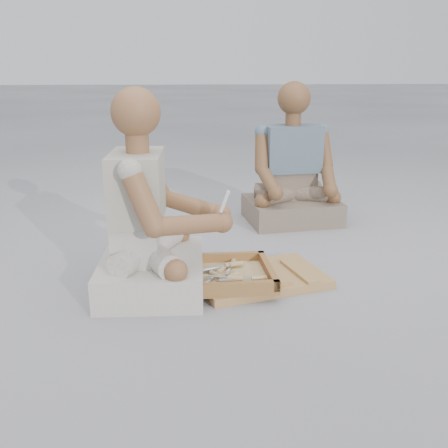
{
  "coord_description": "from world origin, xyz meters",
  "views": [
    {
      "loc": [
        -0.17,
        -2.08,
        1.0
      ],
      "look_at": [
        -0.0,
        0.15,
        0.3
      ],
      "focal_mm": 40.0,
      "sensor_mm": 36.0,
      "label": 1
    }
  ],
  "objects": [
    {
      "name": "chisel_6",
      "position": [
        0.05,
        0.24,
        0.07
      ],
      "size": [
        0.07,
        0.22,
        0.02
      ],
      "rotation": [
        0.0,
        0.0,
        1.31
      ],
      "color": "silver",
      "rests_on": "tool_tray"
    },
    {
      "name": "craftsman",
      "position": [
        -0.35,
        0.12,
        0.32
      ],
      "size": [
        0.62,
        0.61,
        0.93
      ],
      "rotation": [
        0.0,
        0.0,
        -1.6
      ],
      "color": "beige",
      "rests_on": "ground"
    },
    {
      "name": "wood_chip_6",
      "position": [
        -0.08,
        0.03,
        0.0
      ],
      "size": [
        0.02,
        0.02,
        0.0
      ],
      "primitive_type": "cube",
      "rotation": [
        0.0,
        0.0,
        2.52
      ],
      "color": "tan",
      "rests_on": "ground"
    },
    {
      "name": "tool_tray",
      "position": [
        -0.02,
        0.09,
        0.06
      ],
      "size": [
        0.51,
        0.42,
        0.06
      ],
      "rotation": [
        0.0,
        0.0,
        0.04
      ],
      "color": "brown",
      "rests_on": "carved_panel"
    },
    {
      "name": "wood_chip_1",
      "position": [
        0.19,
        0.33,
        0.0
      ],
      "size": [
        0.02,
        0.02,
        0.0
      ],
      "primitive_type": "cube",
      "rotation": [
        0.0,
        0.0,
        2.86
      ],
      "color": "tan",
      "rests_on": "ground"
    },
    {
      "name": "wood_chip_10",
      "position": [
        0.22,
        0.21,
        0.0
      ],
      "size": [
        0.02,
        0.02,
        0.0
      ],
      "primitive_type": "cube",
      "rotation": [
        0.0,
        0.0,
        2.58
      ],
      "color": "tan",
      "rests_on": "ground"
    },
    {
      "name": "wood_chip_4",
      "position": [
        -0.31,
        0.05,
        0.0
      ],
      "size": [
        0.02,
        0.02,
        0.0
      ],
      "primitive_type": "cube",
      "rotation": [
        0.0,
        0.0,
        0.31
      ],
      "color": "tan",
      "rests_on": "ground"
    },
    {
      "name": "chisel_0",
      "position": [
        0.04,
        0.18,
        0.08
      ],
      "size": [
        0.21,
        0.08,
        0.02
      ],
      "rotation": [
        0.0,
        0.0,
        0.31
      ],
      "color": "silver",
      "rests_on": "tool_tray"
    },
    {
      "name": "chisel_7",
      "position": [
        0.13,
        0.01,
        0.08
      ],
      "size": [
        0.22,
        0.03,
        0.02
      ],
      "rotation": [
        0.0,
        0.0,
        0.05
      ],
      "color": "silver",
      "rests_on": "tool_tray"
    },
    {
      "name": "wood_chip_9",
      "position": [
        -0.05,
        0.07,
        0.0
      ],
      "size": [
        0.02,
        0.02,
        0.0
      ],
      "primitive_type": "cube",
      "rotation": [
        0.0,
        0.0,
        2.13
      ],
      "color": "tan",
      "rests_on": "ground"
    },
    {
      "name": "chisel_3",
      "position": [
        0.02,
        0.02,
        0.08
      ],
      "size": [
        0.22,
        0.08,
        0.02
      ],
      "rotation": [
        0.0,
        0.0,
        -0.29
      ],
      "color": "silver",
      "rests_on": "tool_tray"
    },
    {
      "name": "companion",
      "position": [
        0.53,
        1.15,
        0.31
      ],
      "size": [
        0.65,
        0.55,
        0.92
      ],
      "rotation": [
        0.0,
        0.0,
        3.28
      ],
      "color": "#80705C",
      "rests_on": "ground"
    },
    {
      "name": "chisel_4",
      "position": [
        0.02,
        0.18,
        0.08
      ],
      "size": [
        0.2,
        0.12,
        0.02
      ],
      "rotation": [
        0.0,
        0.0,
        0.5
      ],
      "color": "silver",
      "rests_on": "tool_tray"
    },
    {
      "name": "wood_chip_8",
      "position": [
        0.22,
        0.24,
        0.0
      ],
      "size": [
        0.02,
        0.02,
        0.0
      ],
      "primitive_type": "cube",
      "rotation": [
        0.0,
        0.0,
        0.89
      ],
      "color": "tan",
      "rests_on": "ground"
    },
    {
      "name": "chisel_2",
      "position": [
        -0.06,
        0.1,
        0.07
      ],
      "size": [
        0.14,
        0.19,
        0.02
      ],
      "rotation": [
        0.0,
        0.0,
        -0.94
      ],
      "color": "silver",
      "rests_on": "tool_tray"
    },
    {
      "name": "chisel_5",
      "position": [
        -0.03,
        0.12,
        0.07
      ],
      "size": [
        0.12,
        0.2,
        0.02
      ],
      "rotation": [
        0.0,
        0.0,
        1.09
      ],
      "color": "silver",
      "rests_on": "tool_tray"
    },
    {
      "name": "wood_chip_2",
      "position": [
        -0.35,
        0.4,
        0.0
      ],
      "size": [
        0.02,
        0.02,
        0.0
      ],
      "primitive_type": "cube",
      "rotation": [
        0.0,
        0.0,
        2.05
      ],
      "color": "tan",
      "rests_on": "ground"
    },
    {
      "name": "mobile_phone",
      "position": [
        -0.01,
        0.05,
        0.44
      ],
      "size": [
        0.05,
        0.04,
        0.1
      ],
      "rotation": [
        -0.35,
        0.0,
        -1.68
      ],
      "color": "silver",
      "rests_on": "craftsman"
    },
    {
      "name": "wood_chip_3",
      "position": [
        -0.05,
        0.3,
        0.0
      ],
      "size": [
        0.02,
        0.02,
        0.0
      ],
      "primitive_type": "cube",
      "rotation": [
        0.0,
        0.0,
        1.0
      ],
      "color": "tan",
      "rests_on": "ground"
    },
    {
      "name": "wood_chip_7",
      "position": [
        -0.25,
        0.05,
        0.0
      ],
      "size": [
        0.02,
        0.02,
        0.0
      ],
      "primitive_type": "cube",
      "rotation": [
        0.0,
        0.0,
        2.0
      ],
      "color": "tan",
      "rests_on": "ground"
    },
    {
      "name": "wood_chip_0",
      "position": [
        -0.22,
        0.19,
        0.0
      ],
      "size": [
        0.02,
        0.02,
        0.0
      ],
      "primitive_type": "cube",
      "rotation": [
        0.0,
        0.0,
        1.56
      ],
      "color": "tan",
      "rests_on": "ground"
    },
    {
      "name": "chisel_1",
      "position": [
        0.02,
        0.07,
        0.07
      ],
      "size": [
        0.17,
        0.16,
        0.02
      ],
      "rotation": [
        0.0,
        0.0,
        0.75
      ],
      "color": "silver",
      "rests_on": "tool_tray"
    },
    {
      "name": "wood_chip_5",
      "position": [
        -0.03,
        -0.04,
        0.0
      ],
      "size": [
        0.02,
        0.02,
        0.0
      ],
      "primitive_type": "cube",
      "rotation": [
        0.0,
        0.0,
        0.11
      ],
      "color": "tan",
      "rests_on": "ground"
    },
    {
      "name": "ground",
      "position": [
        0.0,
        0.0,
        0.0
      ],
      "size": [
        60.0,
        60.0,
        0.0
      ],
      "primitive_type": "plane",
      "color": "#9E9EA3",
      "rests_on": "ground"
    },
    {
      "name": "carved_panel",
      "position": [
        0.18,
        0.15,
        0.02
      ],
      "size": [
        0.69,
        0.55,
        0.04
      ],
      "primitive_type": "cube",
      "rotation": [
        0.0,
        0.0,
        0.27
      ],
      "color": "olive",
      "rests_on": "ground"
    }
  ]
}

